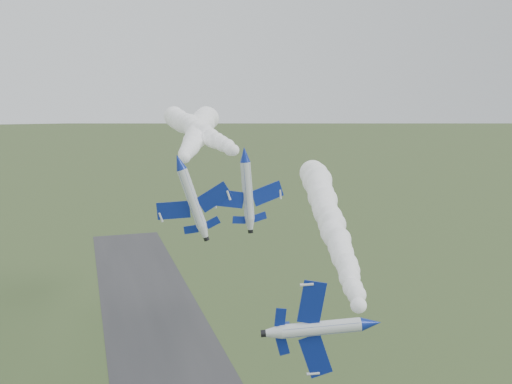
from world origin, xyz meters
TOP-DOWN VIEW (x-y plane):
  - jet_lead at (12.21, -9.63)m, footprint 5.73×12.08m
  - smoke_trail_jet_lead at (24.45, 27.74)m, footprint 24.87×72.50m
  - jet_pair_left at (-1.97, 19.97)m, footprint 10.44×12.75m
  - smoke_trail_jet_pair_left at (7.84, 55.25)m, footprint 24.99×66.33m
  - jet_pair_right at (7.91, 21.36)m, footprint 10.73×12.96m
  - smoke_trail_jet_pair_right at (7.60, 54.66)m, footprint 5.95×60.07m

SIDE VIEW (x-z plane):
  - jet_lead at x=12.21m, z-range 25.83..35.91m
  - smoke_trail_jet_lead at x=24.45m, z-range 30.47..36.33m
  - jet_pair_left at x=-1.97m, z-range 42.26..46.44m
  - jet_pair_right at x=7.91m, z-range 43.33..46.57m
  - smoke_trail_jet_pair_left at x=7.84m, z-range 43.00..48.79m
  - smoke_trail_jet_pair_right at x=7.60m, z-range 44.01..48.93m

